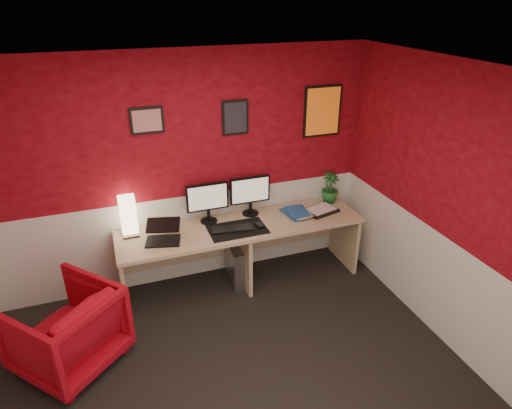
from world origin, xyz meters
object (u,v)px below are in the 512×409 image
object	(u,v)px
monitor_right	(250,190)
armchair	(65,329)
laptop	(162,232)
potted_plant	(330,188)
pc_tower	(238,263)
desk	(242,254)
zen_tray	(321,210)
monitor_left	(208,197)
shoji_lamp	(129,217)

from	to	relation	value
monitor_right	armchair	bearing A→B (deg)	-156.90
laptop	potted_plant	size ratio (longest dim) A/B	0.93
pc_tower	potted_plant	bearing A→B (deg)	9.45
desk	zen_tray	bearing A→B (deg)	-0.13
monitor_left	potted_plant	xyz separation A→B (m)	(1.45, 0.01, -0.11)
monitor_left	zen_tray	size ratio (longest dim) A/B	1.66
monitor_left	zen_tray	xyz separation A→B (m)	(1.24, -0.20, -0.28)
zen_tray	potted_plant	distance (m)	0.33
potted_plant	armchair	world-z (taller)	potted_plant
shoji_lamp	pc_tower	distance (m)	1.31
desk	armchair	xyz separation A→B (m)	(-1.79, -0.62, 0.00)
zen_tray	shoji_lamp	bearing A→B (deg)	174.79
shoji_lamp	laptop	world-z (taller)	shoji_lamp
shoji_lamp	monitor_right	size ratio (longest dim) A/B	0.69
desk	potted_plant	xyz separation A→B (m)	(1.14, 0.20, 0.54)
laptop	potted_plant	distance (m)	2.00
desk	laptop	distance (m)	0.96
desk	zen_tray	distance (m)	1.01
shoji_lamp	laptop	size ratio (longest dim) A/B	1.21
monitor_right	potted_plant	world-z (taller)	monitor_right
monitor_left	monitor_right	world-z (taller)	same
zen_tray	armchair	distance (m)	2.82
monitor_left	monitor_right	size ratio (longest dim) A/B	1.00
laptop	monitor_right	world-z (taller)	monitor_right
monitor_left	potted_plant	size ratio (longest dim) A/B	1.63
zen_tray	monitor_left	bearing A→B (deg)	170.96
shoji_lamp	monitor_left	xyz separation A→B (m)	(0.82, 0.01, 0.09)
pc_tower	armchair	world-z (taller)	armchair
laptop	potted_plant	world-z (taller)	potted_plant
shoji_lamp	laptop	bearing A→B (deg)	-41.24
desk	pc_tower	distance (m)	0.16
potted_plant	pc_tower	xyz separation A→B (m)	(-1.17, -0.14, -0.68)
desk	pc_tower	world-z (taller)	desk
potted_plant	shoji_lamp	bearing A→B (deg)	-179.62
monitor_right	potted_plant	bearing A→B (deg)	-0.94
zen_tray	armchair	xyz separation A→B (m)	(-2.72, -0.62, -0.38)
shoji_lamp	zen_tray	bearing A→B (deg)	-5.21
pc_tower	desk	bearing A→B (deg)	-62.90
shoji_lamp	zen_tray	distance (m)	2.07
monitor_left	armchair	world-z (taller)	monitor_left
potted_plant	pc_tower	world-z (taller)	potted_plant
armchair	laptop	bearing A→B (deg)	168.65
monitor_right	pc_tower	size ratio (longest dim) A/B	1.29
desk	armchair	world-z (taller)	armchair
zen_tray	pc_tower	bearing A→B (deg)	176.22
pc_tower	shoji_lamp	bearing A→B (deg)	176.22
zen_tray	armchair	world-z (taller)	zen_tray
shoji_lamp	laptop	xyz separation A→B (m)	(0.29, -0.25, -0.09)
pc_tower	monitor_right	bearing A→B (deg)	40.30
desk	zen_tray	xyz separation A→B (m)	(0.93, -0.00, 0.38)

